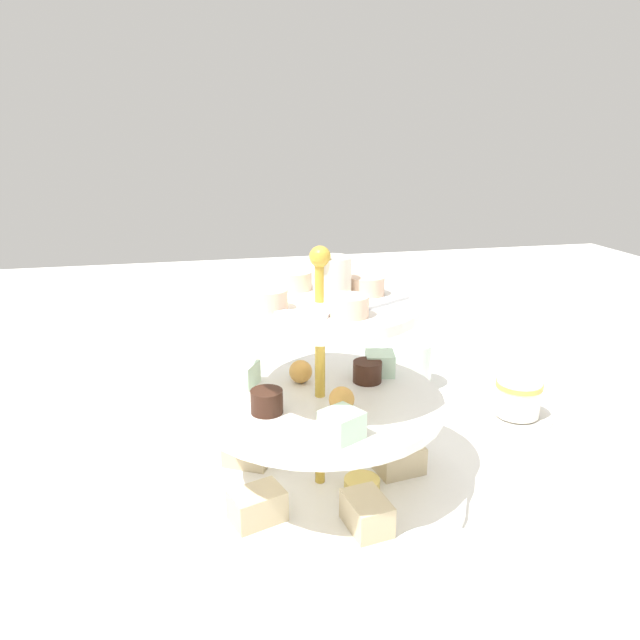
% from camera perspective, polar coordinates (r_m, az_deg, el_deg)
% --- Properties ---
extents(ground_plane, '(2.40, 2.40, 0.00)m').
position_cam_1_polar(ground_plane, '(0.64, 0.00, -16.02)').
color(ground_plane, white).
extents(tiered_serving_stand, '(0.30, 0.30, 0.26)m').
position_cam_1_polar(tiered_serving_stand, '(0.60, 0.06, -9.58)').
color(tiered_serving_stand, white).
rests_on(tiered_serving_stand, ground_plane).
extents(water_glass_short_left, '(0.06, 0.06, 0.07)m').
position_cam_1_polar(water_glass_short_left, '(0.86, 8.60, -4.33)').
color(water_glass_short_left, silver).
rests_on(water_glass_short_left, ground_plane).
extents(teacup_with_saucer, '(0.09, 0.09, 0.05)m').
position_cam_1_polar(teacup_with_saucer, '(0.81, 18.51, -7.38)').
color(teacup_with_saucer, white).
rests_on(teacup_with_saucer, ground_plane).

